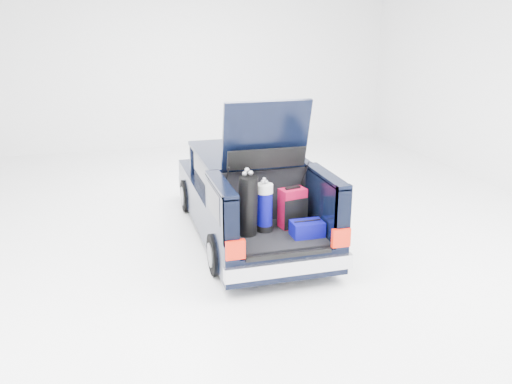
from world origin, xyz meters
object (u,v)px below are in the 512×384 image
object	(u,v)px
car	(246,195)
red_suitcase	(292,208)
black_golf_bag	(248,206)
blue_duffel	(307,229)
blue_golf_bag	(265,207)

from	to	relation	value
car	red_suitcase	world-z (taller)	car
black_golf_bag	blue_duffel	xyz separation A→B (m)	(0.80, -0.27, -0.33)
car	red_suitcase	size ratio (longest dim) A/B	7.48
car	blue_duffel	bearing A→B (deg)	-76.69
blue_golf_bag	black_golf_bag	bearing A→B (deg)	-144.20
car	blue_duffel	xyz separation A→B (m)	(0.43, -1.80, 0.04)
car	red_suitcase	distance (m)	1.46
car	blue_duffel	size ratio (longest dim) A/B	10.23
blue_golf_bag	blue_duffel	xyz separation A→B (m)	(0.53, -0.35, -0.25)
blue_golf_bag	blue_duffel	distance (m)	0.68
blue_golf_bag	blue_duffel	bearing A→B (deg)	-15.81
car	blue_golf_bag	world-z (taller)	car
car	blue_duffel	world-z (taller)	car
black_golf_bag	blue_golf_bag	distance (m)	0.29
red_suitcase	blue_duffel	xyz separation A→B (m)	(0.09, -0.39, -0.18)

